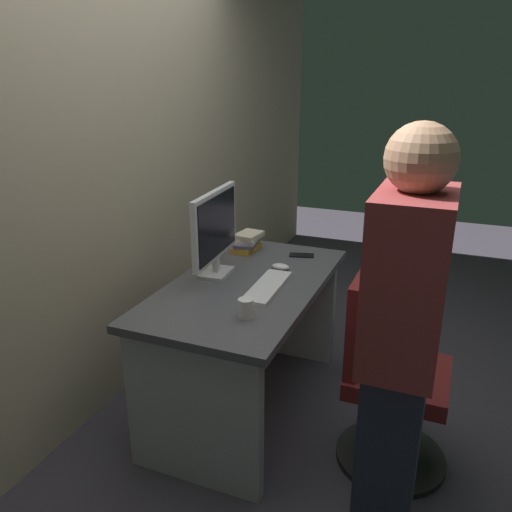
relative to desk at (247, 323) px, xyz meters
name	(u,v)px	position (x,y,z in m)	size (l,w,h in m)	color
ground_plane	(248,403)	(0.00, 0.00, -0.51)	(9.00, 9.00, 0.00)	#3D3842
wall_back	(107,128)	(0.00, 0.79, 0.99)	(6.40, 0.10, 3.00)	tan
desk	(247,323)	(0.00, 0.00, 0.00)	(1.36, 0.73, 0.75)	#4C4C51
office_chair	(385,381)	(-0.15, -0.76, -0.08)	(0.52, 0.52, 0.94)	black
person_at_desk	(399,361)	(-0.66, -0.85, 0.33)	(0.40, 0.24, 1.64)	#262838
monitor	(215,228)	(0.04, 0.20, 0.49)	(0.54, 0.16, 0.46)	silver
keyboard	(267,287)	(-0.04, -0.13, 0.25)	(0.43, 0.13, 0.02)	white
mouse	(281,267)	(0.23, -0.10, 0.25)	(0.06, 0.10, 0.03)	white
cup_near_keyboard	(246,308)	(-0.38, -0.16, 0.28)	(0.07, 0.07, 0.09)	white
book_stack	(247,242)	(0.47, 0.20, 0.29)	(0.22, 0.16, 0.11)	gold
cell_phone	(302,255)	(0.49, -0.14, 0.24)	(0.07, 0.14, 0.01)	black
handbag	(370,344)	(0.70, -0.56, -0.37)	(0.34, 0.14, 0.38)	#262628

